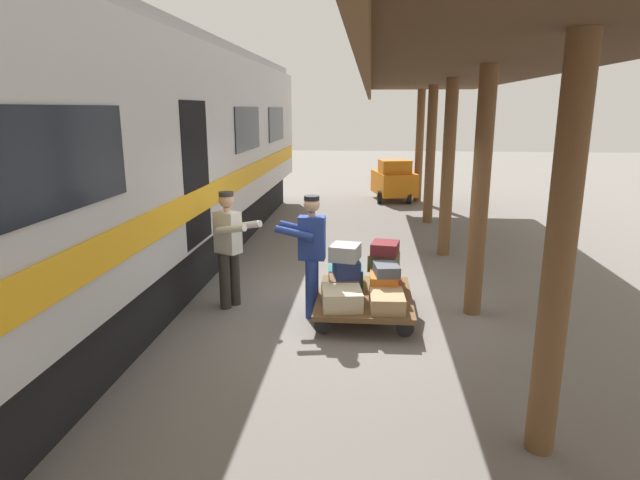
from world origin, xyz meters
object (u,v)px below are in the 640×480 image
(suitcase_olive_duffel, at_px, (384,261))
(train_car, at_px, (94,165))
(suitcase_red_plastic, at_px, (386,290))
(suitcase_navy_fabric, at_px, (346,268))
(suitcase_orange_carryall, at_px, (384,279))
(suitcase_teal_softside, at_px, (345,275))
(porter_by_door, at_px, (229,246))
(porter_in_overalls, at_px, (310,252))
(suitcase_gray_aluminum, at_px, (345,252))
(suitcase_tan_vintage, at_px, (387,301))
(suitcase_yellow_case, at_px, (385,277))
(suitcase_maroon_trunk, at_px, (385,248))
(luggage_cart, at_px, (364,298))
(suitcase_brown_leather, at_px, (344,285))
(suitcase_slate_roller, at_px, (387,270))
(suitcase_cream_canvas, at_px, (342,298))
(baggage_tug, at_px, (394,181))

(suitcase_olive_duffel, bearing_deg, train_car, 3.23)
(suitcase_red_plastic, bearing_deg, suitcase_navy_fabric, -0.16)
(train_car, xyz_separation_m, suitcase_orange_carryall, (-4.16, 0.21, -1.52))
(suitcase_teal_softside, bearing_deg, porter_by_door, 11.45)
(porter_in_overalls, bearing_deg, suitcase_navy_fabric, -171.70)
(suitcase_teal_softside, height_order, suitcase_orange_carryall, suitcase_orange_carryall)
(suitcase_gray_aluminum, bearing_deg, suitcase_tan_vintage, 140.18)
(suitcase_yellow_case, xyz_separation_m, suitcase_tan_vintage, (0.00, 0.97, -0.02))
(suitcase_yellow_case, height_order, suitcase_maroon_trunk, suitcase_maroon_trunk)
(suitcase_gray_aluminum, bearing_deg, porter_in_overalls, 7.59)
(suitcase_red_plastic, distance_m, suitcase_maroon_trunk, 0.66)
(luggage_cart, distance_m, suitcase_red_plastic, 0.32)
(suitcase_brown_leather, bearing_deg, suitcase_slate_roller, 178.08)
(train_car, distance_m, suitcase_navy_fabric, 3.89)
(train_car, xyz_separation_m, suitcase_olive_duffel, (-4.17, -0.23, -1.40))
(porter_in_overalls, distance_m, porter_by_door, 1.22)
(suitcase_maroon_trunk, height_order, suitcase_navy_fabric, suitcase_maroon_trunk)
(suitcase_orange_carryall, bearing_deg, suitcase_slate_roller, 140.93)
(suitcase_cream_canvas, xyz_separation_m, porter_in_overalls, (0.46, -0.42, 0.50))
(suitcase_red_plastic, xyz_separation_m, suitcase_maroon_trunk, (0.01, -0.45, 0.49))
(suitcase_orange_carryall, height_order, suitcase_navy_fabric, suitcase_navy_fabric)
(luggage_cart, height_order, suitcase_navy_fabric, suitcase_navy_fabric)
(luggage_cart, height_order, suitcase_cream_canvas, suitcase_cream_canvas)
(suitcase_yellow_case, height_order, suitcase_orange_carryall, suitcase_orange_carryall)
(train_car, bearing_deg, suitcase_teal_softside, -175.72)
(suitcase_cream_canvas, relative_size, suitcase_teal_softside, 1.01)
(luggage_cart, xyz_separation_m, suitcase_teal_softside, (0.30, -0.49, 0.18))
(suitcase_olive_duffel, distance_m, suitcase_orange_carryall, 0.46)
(suitcase_yellow_case, bearing_deg, suitcase_teal_softside, 0.00)
(suitcase_yellow_case, bearing_deg, porter_in_overalls, 27.93)
(suitcase_red_plastic, relative_size, suitcase_gray_aluminum, 1.24)
(suitcase_olive_duffel, xyz_separation_m, porter_in_overalls, (1.02, 0.52, 0.26))
(suitcase_olive_duffel, bearing_deg, suitcase_brown_leather, 38.51)
(suitcase_teal_softside, bearing_deg, suitcase_navy_fabric, 94.18)
(suitcase_olive_duffel, bearing_deg, suitcase_red_plastic, 93.13)
(luggage_cart, distance_m, suitcase_gray_aluminum, 0.72)
(suitcase_teal_softside, height_order, baggage_tug, baggage_tug)
(suitcase_red_plastic, bearing_deg, suitcase_cream_canvas, 39.40)
(suitcase_navy_fabric, bearing_deg, suitcase_gray_aluminum, 25.25)
(suitcase_cream_canvas, distance_m, baggage_tug, 10.34)
(suitcase_tan_vintage, relative_size, suitcase_brown_leather, 1.30)
(suitcase_red_plastic, bearing_deg, suitcase_orange_carryall, -12.79)
(suitcase_yellow_case, bearing_deg, suitcase_orange_carryall, 85.97)
(suitcase_red_plastic, distance_m, suitcase_navy_fabric, 0.63)
(porter_by_door, bearing_deg, suitcase_olive_duffel, -172.30)
(suitcase_yellow_case, distance_m, suitcase_slate_roller, 0.57)
(suitcase_navy_fabric, bearing_deg, porter_by_door, -5.02)
(train_car, relative_size, porter_in_overalls, 11.07)
(baggage_tug, bearing_deg, suitcase_cream_canvas, 83.92)
(suitcase_brown_leather, bearing_deg, suitcase_navy_fabric, -177.45)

